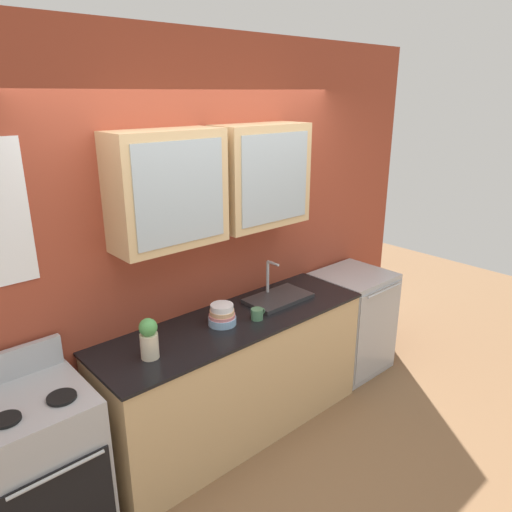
{
  "coord_description": "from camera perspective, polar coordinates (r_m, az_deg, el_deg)",
  "views": [
    {
      "loc": [
        -1.98,
        -2.43,
        2.48
      ],
      "look_at": [
        0.2,
        0.0,
        1.37
      ],
      "focal_mm": 33.93,
      "sensor_mm": 36.0,
      "label": 1
    }
  ],
  "objects": [
    {
      "name": "back_wall_unit",
      "position": [
        3.52,
        -6.05,
        3.06
      ],
      "size": [
        4.58,
        0.41,
        2.88
      ],
      "color": "#993D28",
      "rests_on": "ground_plane"
    },
    {
      "name": "counter",
      "position": [
        3.72,
        -2.33,
        -13.97
      ],
      "size": [
        2.11,
        0.65,
        0.93
      ],
      "color": "tan",
      "rests_on": "ground_plane"
    },
    {
      "name": "vase",
      "position": [
        3.04,
        -12.51,
        -9.44
      ],
      "size": [
        0.11,
        0.11,
        0.26
      ],
      "color": "beige",
      "rests_on": "counter"
    },
    {
      "name": "bowl_stack",
      "position": [
        3.41,
        -4.02,
        -6.97
      ],
      "size": [
        0.2,
        0.2,
        0.15
      ],
      "color": "#8CB7E0",
      "rests_on": "counter"
    },
    {
      "name": "sink_faucet",
      "position": [
        3.8,
        2.59,
        -4.87
      ],
      "size": [
        0.51,
        0.3,
        0.3
      ],
      "color": "#2D2D30",
      "rests_on": "counter"
    },
    {
      "name": "cup_near_sink",
      "position": [
        3.48,
        0.14,
        -6.84
      ],
      "size": [
        0.12,
        0.09,
        0.08
      ],
      "color": "#4C7F59",
      "rests_on": "counter"
    },
    {
      "name": "ground_plane",
      "position": [
        4.0,
        -2.23,
        -19.61
      ],
      "size": [
        10.0,
        10.0,
        0.0
      ],
      "primitive_type": "plane",
      "color": "brown"
    },
    {
      "name": "stove_range",
      "position": [
        3.2,
        -24.05,
        -22.02
      ],
      "size": [
        0.61,
        0.63,
        1.11
      ],
      "color": "#ADAFB5",
      "rests_on": "ground_plane"
    },
    {
      "name": "dishwasher",
      "position": [
        4.61,
        11.19,
        -7.52
      ],
      "size": [
        0.63,
        0.63,
        0.93
      ],
      "color": "#ADAFB5",
      "rests_on": "ground_plane"
    }
  ]
}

